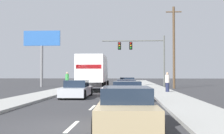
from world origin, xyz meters
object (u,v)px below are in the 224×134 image
(car_red, at_px, (126,87))
(roadside_billboard, at_px, (42,46))
(car_silver, at_px, (77,90))
(car_navy, at_px, (127,92))
(box_truck, at_px, (93,71))
(car_gray, at_px, (127,84))
(car_tan, at_px, (126,108))
(pedestrian_near_corner, at_px, (67,80))
(traffic_signal_mast, at_px, (138,50))
(utility_pole_mid, at_px, (174,46))
(pedestrian_mid_block, at_px, (167,82))

(car_red, distance_m, roadside_billboard, 16.48)
(car_silver, xyz_separation_m, car_navy, (3.67, -2.73, 0.02))
(box_truck, distance_m, car_gray, 4.71)
(car_gray, bearing_deg, car_tan, -89.77)
(box_truck, relative_size, pedestrian_near_corner, 4.49)
(traffic_signal_mast, height_order, utility_pole_mid, utility_pole_mid)
(pedestrian_mid_block, bearing_deg, box_truck, 155.23)
(roadside_billboard, relative_size, pedestrian_near_corner, 4.20)
(box_truck, xyz_separation_m, utility_pole_mid, (8.75, 4.85, 2.91))
(car_navy, relative_size, pedestrian_mid_block, 2.54)
(box_truck, bearing_deg, traffic_signal_mast, 58.92)
(car_navy, height_order, utility_pole_mid, utility_pole_mid)
(box_truck, relative_size, roadside_billboard, 1.07)
(car_tan, xyz_separation_m, roadside_billboard, (-11.31, 26.30, 4.82))
(car_silver, bearing_deg, car_gray, 71.33)
(utility_pole_mid, bearing_deg, traffic_signal_mast, 144.12)
(utility_pole_mid, bearing_deg, car_red, -124.64)
(car_silver, distance_m, car_gray, 11.21)
(car_tan, relative_size, traffic_signal_mast, 0.59)
(utility_pole_mid, height_order, pedestrian_mid_block, utility_pole_mid)
(utility_pole_mid, bearing_deg, pedestrian_mid_block, -103.21)
(traffic_signal_mast, bearing_deg, car_silver, -107.78)
(car_navy, distance_m, pedestrian_mid_block, 7.96)
(car_tan, xyz_separation_m, pedestrian_near_corner, (-6.46, 19.83, 0.44))
(car_navy, xyz_separation_m, utility_pole_mid, (5.32, 15.18, 4.32))
(car_red, distance_m, pedestrian_mid_block, 3.60)
(car_silver, xyz_separation_m, car_gray, (3.59, 10.62, 0.04))
(car_silver, bearing_deg, car_navy, -36.62)
(car_silver, xyz_separation_m, pedestrian_near_corner, (-2.78, 9.19, 0.46))
(roadside_billboard, bearing_deg, utility_pole_mid, -10.94)
(car_navy, height_order, roadside_billboard, roadside_billboard)
(roadside_billboard, distance_m, pedestrian_mid_block, 19.05)
(pedestrian_near_corner, distance_m, pedestrian_mid_block, 10.98)
(car_silver, height_order, car_navy, same)
(traffic_signal_mast, relative_size, utility_pole_mid, 0.84)
(pedestrian_mid_block, bearing_deg, car_silver, -148.03)
(car_gray, distance_m, utility_pole_mid, 7.14)
(box_truck, bearing_deg, car_navy, -71.63)
(car_gray, height_order, car_red, car_gray)
(roadside_billboard, bearing_deg, car_gray, -24.22)
(roadside_billboard, bearing_deg, car_navy, -58.42)
(car_red, height_order, pedestrian_mid_block, pedestrian_mid_block)
(roadside_billboard, bearing_deg, car_silver, -64.02)
(box_truck, xyz_separation_m, traffic_signal_mast, (4.69, 7.78, 2.82))
(car_navy, bearing_deg, traffic_signal_mast, 86.02)
(car_tan, bearing_deg, pedestrian_near_corner, 108.04)
(car_red, distance_m, car_navy, 7.29)
(car_red, bearing_deg, roadside_billboard, 135.17)
(car_silver, xyz_separation_m, pedestrian_mid_block, (7.11, 4.44, 0.43))
(box_truck, bearing_deg, car_gray, 42.01)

